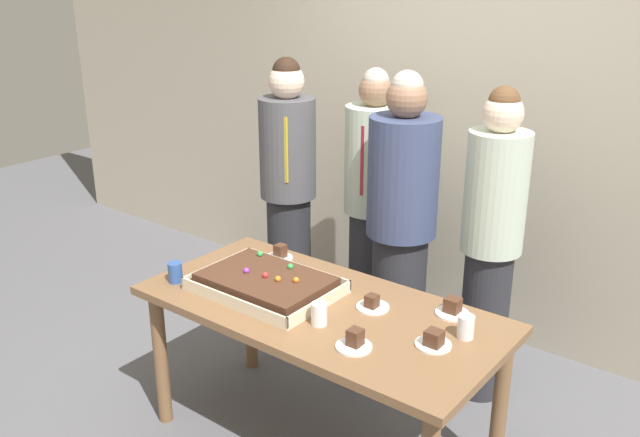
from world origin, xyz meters
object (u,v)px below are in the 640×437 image
(plated_slice_near_right, at_px, (355,342))
(plated_slice_center_front, at_px, (279,255))
(sheet_cake, at_px, (266,283))
(plated_slice_far_right, at_px, (452,309))
(drink_cup_middle, at_px, (175,272))
(drink_cup_far_end, at_px, (466,327))
(person_green_shirt_behind, at_px, (491,243))
(party_table, at_px, (320,325))
(person_left_edge_reaching, at_px, (288,195))
(drink_cup_nearest, at_px, (319,314))
(person_striped_tie_right, at_px, (401,229))
(plated_slice_near_left, at_px, (372,305))
(plated_slice_far_left, at_px, (434,341))
(person_serving_front, at_px, (372,204))

(plated_slice_near_right, relative_size, plated_slice_center_front, 1.00)
(sheet_cake, relative_size, plated_slice_center_front, 4.38)
(plated_slice_far_right, relative_size, drink_cup_middle, 1.50)
(drink_cup_far_end, xyz_separation_m, person_green_shirt_behind, (-0.25, 0.77, 0.06))
(party_table, distance_m, sheet_cake, 0.33)
(plated_slice_far_right, relative_size, person_left_edge_reaching, 0.09)
(drink_cup_nearest, bearing_deg, drink_cup_far_end, 27.28)
(person_striped_tie_right, bearing_deg, party_table, 20.07)
(plated_slice_far_right, distance_m, person_green_shirt_behind, 0.63)
(drink_cup_nearest, bearing_deg, drink_cup_middle, -173.52)
(drink_cup_middle, bearing_deg, plated_slice_center_front, 67.34)
(drink_cup_far_end, bearing_deg, drink_cup_nearest, -152.72)
(party_table, bearing_deg, plated_slice_far_right, 29.62)
(plated_slice_near_left, relative_size, plated_slice_center_front, 1.00)
(plated_slice_near_left, distance_m, plated_slice_far_right, 0.35)
(drink_cup_middle, height_order, person_striped_tie_right, person_striped_tie_right)
(party_table, relative_size, person_striped_tie_right, 0.97)
(plated_slice_near_left, relative_size, drink_cup_nearest, 1.50)
(plated_slice_center_front, relative_size, person_green_shirt_behind, 0.09)
(plated_slice_far_right, xyz_separation_m, plated_slice_center_front, (-1.00, -0.01, -0.00))
(person_left_edge_reaching, bearing_deg, plated_slice_center_front, 1.70)
(plated_slice_far_left, bearing_deg, plated_slice_near_right, -141.14)
(party_table, relative_size, sheet_cake, 2.56)
(plated_slice_center_front, height_order, person_left_edge_reaching, person_left_edge_reaching)
(plated_slice_far_right, relative_size, person_serving_front, 0.09)
(drink_cup_middle, bearing_deg, plated_slice_far_right, 23.35)
(drink_cup_far_end, bearing_deg, plated_slice_far_left, -115.46)
(party_table, height_order, person_green_shirt_behind, person_green_shirt_behind)
(person_serving_front, bearing_deg, plated_slice_far_right, 42.70)
(plated_slice_center_front, bearing_deg, person_green_shirt_behind, 34.85)
(plated_slice_near_left, height_order, drink_cup_nearest, drink_cup_nearest)
(plated_slice_near_right, relative_size, plated_slice_far_right, 1.00)
(sheet_cake, distance_m, plated_slice_near_left, 0.52)
(plated_slice_center_front, bearing_deg, plated_slice_near_left, -13.43)
(plated_slice_center_front, relative_size, drink_cup_middle, 1.50)
(party_table, bearing_deg, drink_cup_far_end, 12.04)
(plated_slice_far_right, relative_size, person_striped_tie_right, 0.09)
(plated_slice_near_right, xyz_separation_m, person_green_shirt_behind, (0.07, 1.12, 0.09))
(party_table, height_order, plated_slice_center_front, plated_slice_center_front)
(plated_slice_far_left, relative_size, drink_cup_nearest, 1.50)
(plated_slice_near_right, bearing_deg, plated_slice_far_left, 38.86)
(person_green_shirt_behind, bearing_deg, person_left_edge_reaching, -50.37)
(drink_cup_far_end, bearing_deg, person_serving_front, 139.04)
(person_green_shirt_behind, bearing_deg, plated_slice_near_right, 32.57)
(sheet_cake, xyz_separation_m, drink_cup_middle, (-0.42, -0.19, 0.01))
(plated_slice_near_left, xyz_separation_m, person_green_shirt_behind, (0.20, 0.79, 0.09))
(plated_slice_center_front, xyz_separation_m, drink_cup_nearest, (0.60, -0.43, 0.03))
(plated_slice_near_left, distance_m, person_green_shirt_behind, 0.82)
(drink_cup_nearest, relative_size, drink_cup_middle, 1.00)
(plated_slice_far_left, xyz_separation_m, person_serving_front, (-1.02, 1.09, 0.07))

